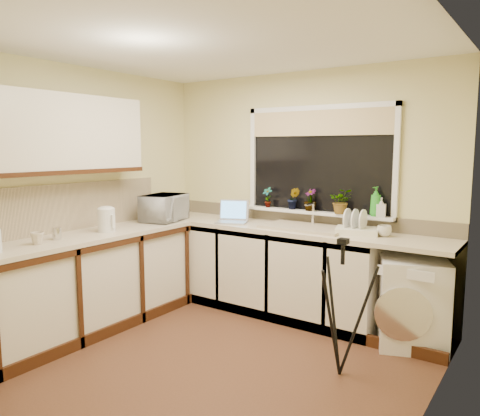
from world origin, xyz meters
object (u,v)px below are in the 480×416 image
cup_back (384,231)px  plant_a (268,197)px  laptop (233,216)px  kettle (106,220)px  dish_rack (357,231)px  plant_d (341,201)px  soap_bottle_clear (381,207)px  microwave (164,208)px  cup_left (37,238)px  soap_bottle_green (376,201)px  steel_jar (57,234)px  plant_b (293,199)px  tripod (341,308)px  plant_c (310,200)px  washing_machine (412,302)px

cup_back → plant_a: bearing=173.7°
laptop → kettle: size_ratio=1.84×
dish_rack → plant_d: plant_d is taller
soap_bottle_clear → plant_a: bearing=-179.5°
microwave → cup_left: 1.48m
microwave → plant_d: (1.76, 0.61, 0.13)m
microwave → kettle: bearing=165.8°
microwave → cup_back: (2.22, 0.46, -0.09)m
soap_bottle_green → steel_jar: bearing=-138.2°
soap_bottle_green → soap_bottle_clear: 0.08m
plant_b → cup_back: bearing=-9.1°
laptop → tripod: 1.81m
cup_back → microwave: bearing=-168.2°
dish_rack → plant_b: size_ratio=1.66×
dish_rack → plant_c: bearing=145.9°
kettle → tripod: bearing=8.0°
plant_d → kettle: bearing=-141.7°
tripod → soap_bottle_clear: bearing=74.4°
plant_a → plant_c: bearing=1.7°
plant_a → plant_c: size_ratio=0.98×
steel_jar → microwave: (0.04, 1.27, 0.09)m
steel_jar → cup_back: size_ratio=0.82×
soap_bottle_green → dish_rack: bearing=-119.0°
cup_left → washing_machine: bearing=36.4°
steel_jar → laptop: bearing=66.4°
microwave → dish_rack: bearing=-91.6°
dish_rack → soap_bottle_clear: bearing=29.7°
laptop → kettle: bearing=-143.0°
tripod → microwave: bearing=148.5°
steel_jar → plant_b: size_ratio=0.46×
microwave → plant_d: bearing=-85.3°
laptop → cup_left: size_ratio=3.61×
kettle → plant_d: plant_d is taller
plant_a → soap_bottle_clear: 1.21m
soap_bottle_green → cup_back: soap_bottle_green is taller
plant_c → cup_back: (0.80, -0.16, -0.21)m
washing_machine → cup_back: (-0.29, 0.10, 0.57)m
tripod → cup_left: size_ratio=9.52×
washing_machine → cup_back: cup_back is taller
cup_left → dish_rack: bearing=44.4°
kettle → tripod: 2.29m
washing_machine → plant_d: 1.12m
soap_bottle_clear → tripod: bearing=-86.0°
kettle → plant_b: plant_b is taller
washing_machine → kettle: (-2.51, -1.15, 0.63)m
tripod → plant_a: (-1.29, 1.07, 0.64)m
kettle → plant_a: (0.92, 1.39, 0.15)m
microwave → cup_left: microwave is taller
tripod → plant_b: (-0.99, 1.09, 0.65)m
soap_bottle_clear → cup_left: 3.00m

